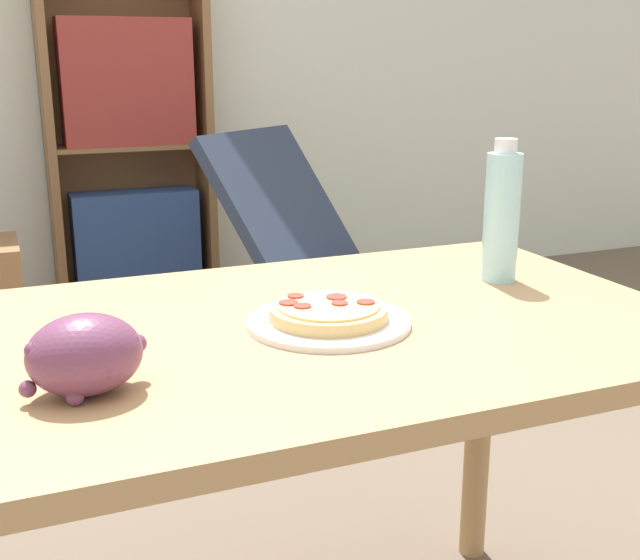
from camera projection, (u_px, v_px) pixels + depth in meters
name	position (u px, v px, depth m)	size (l,w,h in m)	color
wall_back	(51.00, 22.00, 3.47)	(8.00, 0.05, 2.60)	silver
dining_table	(292.00, 388.00, 1.28)	(1.27, 0.76, 0.76)	tan
pizza_on_plate	(329.00, 316.00, 1.24)	(0.26, 0.26, 0.04)	white
grape_bunch	(85.00, 355.00, 0.98)	(0.16, 0.11, 0.10)	#6B3856
drink_bottle	(502.00, 215.00, 1.46)	(0.06, 0.06, 0.26)	#A3DBEA
lounge_chair_far	(316.00, 289.00, 3.11)	(0.87, 0.96, 0.88)	black
bookshelf	(131.00, 161.00, 3.59)	(0.72, 0.26, 1.54)	brown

